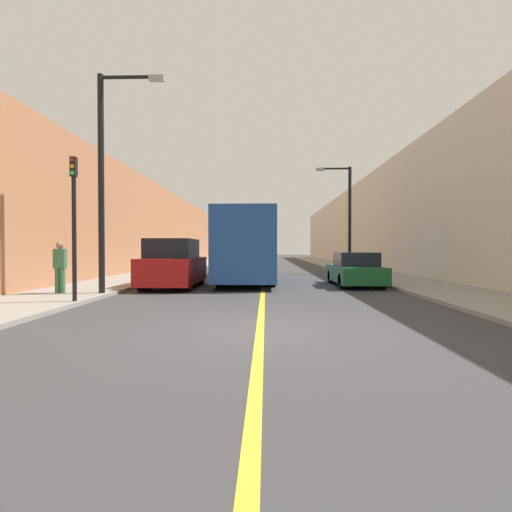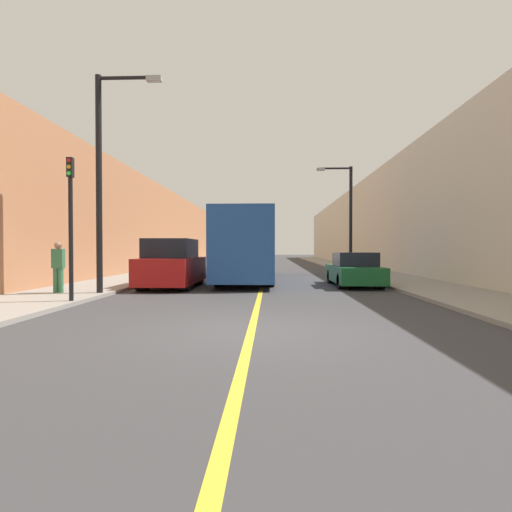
% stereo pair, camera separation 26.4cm
% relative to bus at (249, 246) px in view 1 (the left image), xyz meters
% --- Properties ---
extents(ground_plane, '(200.00, 200.00, 0.00)m').
position_rel_bus_xyz_m(ground_plane, '(0.73, -12.46, -1.73)').
color(ground_plane, '#38383A').
extents(sidewalk_left, '(3.20, 72.00, 0.12)m').
position_rel_bus_xyz_m(sidewalk_left, '(-5.93, 17.54, -1.67)').
color(sidewalk_left, gray).
rests_on(sidewalk_left, ground).
extents(sidewalk_right, '(3.20, 72.00, 0.12)m').
position_rel_bus_xyz_m(sidewalk_right, '(7.39, 17.54, -1.67)').
color(sidewalk_right, gray).
rests_on(sidewalk_right, ground).
extents(building_row_left, '(4.00, 72.00, 6.60)m').
position_rel_bus_xyz_m(building_row_left, '(-9.53, 17.54, 1.57)').
color(building_row_left, '#B2724C').
rests_on(building_row_left, ground).
extents(building_row_right, '(4.00, 72.00, 7.53)m').
position_rel_bus_xyz_m(building_row_right, '(10.99, 17.54, 2.04)').
color(building_row_right, beige).
rests_on(building_row_right, ground).
extents(road_center_line, '(0.16, 72.00, 0.01)m').
position_rel_bus_xyz_m(road_center_line, '(0.73, 17.54, -1.72)').
color(road_center_line, gold).
rests_on(road_center_line, ground).
extents(bus, '(2.50, 11.45, 3.23)m').
position_rel_bus_xyz_m(bus, '(0.00, 0.00, 0.00)').
color(bus, '#1E4793').
rests_on(bus, ground).
extents(parked_suv_left, '(2.01, 4.52, 1.98)m').
position_rel_bus_xyz_m(parked_suv_left, '(-2.92, -4.04, -0.81)').
color(parked_suv_left, maroon).
rests_on(parked_suv_left, ground).
extents(car_right_near, '(1.81, 4.37, 1.44)m').
position_rel_bus_xyz_m(car_right_near, '(4.65, -3.04, -1.07)').
color(car_right_near, '#145128').
rests_on(car_right_near, ground).
extents(street_lamp_left, '(2.23, 0.24, 7.23)m').
position_rel_bus_xyz_m(street_lamp_left, '(-4.44, -7.03, 2.49)').
color(street_lamp_left, black).
rests_on(street_lamp_left, sidewalk_left).
extents(street_lamp_right, '(2.23, 0.24, 6.60)m').
position_rel_bus_xyz_m(street_lamp_right, '(5.89, 4.99, 2.17)').
color(street_lamp_right, black).
rests_on(street_lamp_right, sidewalk_right).
extents(traffic_light, '(0.16, 0.18, 4.03)m').
position_rel_bus_xyz_m(traffic_light, '(-4.52, -9.13, 0.59)').
color(traffic_light, black).
rests_on(traffic_light, sidewalk_left).
extents(pedestrian, '(0.38, 0.24, 1.71)m').
position_rel_bus_xyz_m(pedestrian, '(-6.01, -7.09, -0.72)').
color(pedestrian, '#336B47').
rests_on(pedestrian, sidewalk_left).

